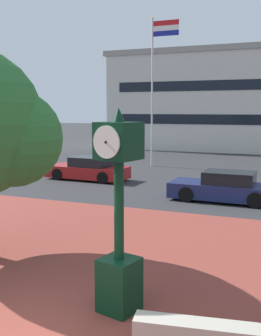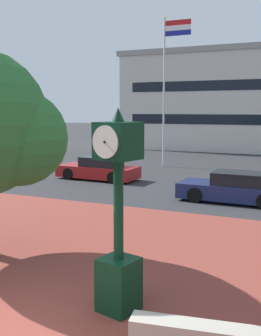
{
  "view_description": "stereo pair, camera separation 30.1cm",
  "coord_description": "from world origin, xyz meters",
  "px_view_note": "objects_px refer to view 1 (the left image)",
  "views": [
    {
      "loc": [
        4.03,
        -4.96,
        3.86
      ],
      "look_at": [
        1.15,
        2.17,
        2.76
      ],
      "focal_mm": 43.55,
      "sensor_mm": 36.0,
      "label": 1
    },
    {
      "loc": [
        4.31,
        -4.84,
        3.86
      ],
      "look_at": [
        1.15,
        2.17,
        2.76
      ],
      "focal_mm": 43.55,
      "sensor_mm": 36.0,
      "label": 2
    }
  ],
  "objects_px": {
    "car_street_near": "(225,188)",
    "flagpole_primary": "(155,79)",
    "street_clock": "(119,223)",
    "car_street_far": "(88,169)",
    "civic_building": "(260,101)"
  },
  "relations": [
    {
      "from": "car_street_near",
      "to": "flagpole_primary",
      "type": "bearing_deg",
      "value": 35.35
    },
    {
      "from": "flagpole_primary",
      "to": "street_clock",
      "type": "bearing_deg",
      "value": -73.17
    },
    {
      "from": "street_clock",
      "to": "car_street_far",
      "type": "relative_size",
      "value": 0.84
    },
    {
      "from": "car_street_far",
      "to": "car_street_near",
      "type": "bearing_deg",
      "value": -105.82
    },
    {
      "from": "street_clock",
      "to": "flagpole_primary",
      "type": "bearing_deg",
      "value": 120.17
    },
    {
      "from": "street_clock",
      "to": "car_street_near",
      "type": "bearing_deg",
      "value": 101.55
    },
    {
      "from": "street_clock",
      "to": "car_street_far",
      "type": "bearing_deg",
      "value": 133.53
    },
    {
      "from": "street_clock",
      "to": "car_street_far",
      "type": "xyz_separation_m",
      "value": [
        -7.59,
        13.04,
        -1.18
      ]
    },
    {
      "from": "street_clock",
      "to": "car_street_far",
      "type": "distance_m",
      "value": 15.14
    },
    {
      "from": "civic_building",
      "to": "street_clock",
      "type": "bearing_deg",
      "value": -89.25
    },
    {
      "from": "street_clock",
      "to": "civic_building",
      "type": "xyz_separation_m",
      "value": [
        -0.47,
        36.03,
        3.0
      ]
    },
    {
      "from": "car_street_near",
      "to": "flagpole_primary",
      "type": "xyz_separation_m",
      "value": [
        -6.26,
        9.17,
        5.34
      ]
    },
    {
      "from": "car_street_near",
      "to": "flagpole_primary",
      "type": "distance_m",
      "value": 12.33
    },
    {
      "from": "car_street_far",
      "to": "flagpole_primary",
      "type": "distance_m",
      "value": 8.64
    },
    {
      "from": "car_street_near",
      "to": "street_clock",
      "type": "bearing_deg",
      "value": 179.21
    }
  ]
}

